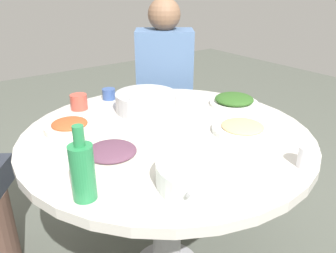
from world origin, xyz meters
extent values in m
cylinder|color=#99999E|center=(0.00, 0.00, 0.37)|extent=(0.13, 0.13, 0.68)
cylinder|color=beige|center=(0.00, 0.00, 0.73)|extent=(1.16, 1.16, 0.04)
cylinder|color=#B2B5BA|center=(-0.26, 0.07, 0.79)|extent=(0.28, 0.28, 0.08)
ellipsoid|color=white|center=(-0.26, 0.07, 0.79)|extent=(0.23, 0.23, 0.09)
cube|color=white|center=(-0.19, 0.03, 0.83)|extent=(0.12, 0.16, 0.01)
cylinder|color=white|center=(0.37, -0.13, 0.78)|extent=(0.30, 0.30, 0.07)
cylinder|color=black|center=(0.37, -0.13, 0.77)|extent=(0.26, 0.26, 0.05)
cylinder|color=silver|center=(0.37, -0.13, 0.81)|extent=(0.19, 0.29, 0.01)
cylinder|color=white|center=(0.18, 0.24, 0.75)|extent=(0.24, 0.24, 0.02)
ellipsoid|color=tan|center=(0.18, 0.24, 0.77)|extent=(0.17, 0.17, 0.03)
cylinder|color=silver|center=(-0.25, -0.31, 0.75)|extent=(0.21, 0.21, 0.02)
ellipsoid|color=#A64B25|center=(-0.25, -0.31, 0.77)|extent=(0.14, 0.14, 0.03)
cylinder|color=white|center=(0.07, -0.28, 0.75)|extent=(0.24, 0.24, 0.02)
ellipsoid|color=#5D384D|center=(0.07, -0.28, 0.77)|extent=(0.17, 0.17, 0.04)
cylinder|color=white|center=(-0.06, 0.45, 0.75)|extent=(0.23, 0.23, 0.02)
ellipsoid|color=#2C581F|center=(-0.06, 0.45, 0.77)|extent=(0.19, 0.19, 0.05)
cylinder|color=#29854B|center=(0.23, -0.45, 0.83)|extent=(0.07, 0.07, 0.17)
cylinder|color=#29854B|center=(0.23, -0.45, 0.94)|extent=(0.03, 0.03, 0.06)
cylinder|color=#BE493A|center=(-0.45, -0.18, 0.78)|extent=(0.08, 0.08, 0.07)
cylinder|color=white|center=(0.50, 0.21, 0.78)|extent=(0.06, 0.06, 0.07)
cylinder|color=#365292|center=(-0.50, 0.00, 0.77)|extent=(0.07, 0.07, 0.05)
cylinder|color=brown|center=(-0.66, 0.46, 0.23)|extent=(0.32, 0.32, 0.45)
cube|color=#2D333D|center=(-0.66, 0.46, 0.51)|extent=(0.46, 0.46, 0.12)
cube|color=#4D6B96|center=(-0.66, 0.46, 0.80)|extent=(0.36, 0.39, 0.46)
sphere|color=brown|center=(-0.66, 0.46, 1.12)|extent=(0.19, 0.19, 0.19)
camera|label=1|loc=(1.02, -0.74, 1.32)|focal=36.62mm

